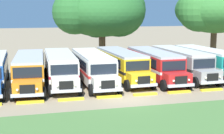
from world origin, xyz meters
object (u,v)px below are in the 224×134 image
parked_bus_slot_2 (60,67)px  broad_shade_tree (103,12)px  parked_bus_slot_6 (181,62)px  secondary_tree (212,8)px  parked_bus_slot_4 (121,64)px  parked_bus_slot_1 (30,69)px  parked_bus_slot_5 (155,64)px  parked_bus_slot_7 (207,61)px  parked_bus_slot_3 (93,66)px

parked_bus_slot_2 → broad_shade_tree: 15.67m
parked_bus_slot_6 → secondary_tree: secondary_tree is taller
parked_bus_slot_6 → broad_shade_tree: size_ratio=0.84×
broad_shade_tree → parked_bus_slot_4: bearing=-95.2°
parked_bus_slot_1 → secondary_tree: (24.06, 9.67, 5.54)m
parked_bus_slot_5 → parked_bus_slot_7: 5.96m
parked_bus_slot_7 → parked_bus_slot_2: bearing=-93.8°
parked_bus_slot_4 → secondary_tree: bearing=117.5°
parked_bus_slot_4 → secondary_tree: size_ratio=0.94×
parked_bus_slot_1 → parked_bus_slot_2: same height
parked_bus_slot_2 → broad_shade_tree: bearing=152.7°
parked_bus_slot_6 → secondary_tree: 13.95m
parked_bus_slot_1 → parked_bus_slot_5: bearing=93.3°
parked_bus_slot_5 → parked_bus_slot_7: size_ratio=1.00×
parked_bus_slot_3 → broad_shade_tree: broad_shade_tree is taller
parked_bus_slot_2 → secondary_tree: bearing=115.0°
parked_bus_slot_4 → parked_bus_slot_6: same height
parked_bus_slot_1 → parked_bus_slot_2: 2.87m
parked_bus_slot_3 → parked_bus_slot_4: 3.20m
secondary_tree → parked_bus_slot_2: bearing=-156.8°
secondary_tree → parked_bus_slot_4: bearing=-149.8°
parked_bus_slot_4 → parked_bus_slot_1: bearing=-87.3°
parked_bus_slot_7 → parked_bus_slot_1: bearing=-91.8°
broad_shade_tree → secondary_tree: (14.01, -3.89, 0.57)m
parked_bus_slot_1 → parked_bus_slot_2: bearing=104.7°
parked_bus_slot_1 → parked_bus_slot_7: bearing=94.0°
parked_bus_slot_4 → parked_bus_slot_3: bearing=-77.1°
secondary_tree → parked_bus_slot_1: bearing=-158.1°
parked_bus_slot_6 → secondary_tree: bearing=134.3°
parked_bus_slot_1 → parked_bus_slot_7: size_ratio=1.00×
parked_bus_slot_3 → parked_bus_slot_4: same height
secondary_tree → parked_bus_slot_6: bearing=-133.9°
parked_bus_slot_3 → parked_bus_slot_4: size_ratio=1.00×
parked_bus_slot_7 → secondary_tree: (6.02, 9.40, 5.54)m
parked_bus_slot_3 → parked_bus_slot_5: size_ratio=1.00×
parked_bus_slot_1 → parked_bus_slot_5: (12.09, 0.03, 0.00)m
parked_bus_slot_6 → parked_bus_slot_7: size_ratio=1.00×
parked_bus_slot_4 → parked_bus_slot_5: 3.30m
parked_bus_slot_7 → secondary_tree: bearing=144.7°
parked_bus_slot_4 → parked_bus_slot_7: size_ratio=1.00×
parked_bus_slot_2 → parked_bus_slot_3: bearing=80.4°
parked_bus_slot_3 → parked_bus_slot_6: size_ratio=1.00×
parked_bus_slot_2 → parked_bus_slot_3: (2.98, -0.60, 0.00)m
parked_bus_slot_2 → parked_bus_slot_5: 9.29m
parked_bus_slot_2 → parked_bus_slot_4: 6.08m
secondary_tree → parked_bus_slot_5: bearing=-141.2°
parked_bus_slot_7 → secondary_tree: 12.46m
parked_bus_slot_1 → broad_shade_tree: broad_shade_tree is taller
parked_bus_slot_3 → secondary_tree: size_ratio=0.93×
broad_shade_tree → secondary_tree: secondary_tree is taller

